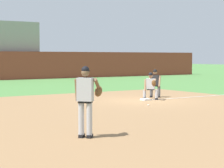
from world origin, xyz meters
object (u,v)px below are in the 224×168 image
at_px(first_base_bag, 145,100).
at_px(baseball, 148,105).
at_px(first_baseman, 151,85).
at_px(pitcher, 86,97).
at_px(umpire, 155,82).

height_order(first_base_bag, baseball, first_base_bag).
relative_size(first_base_bag, first_baseman, 0.28).
bearing_deg(pitcher, first_baseman, 42.20).
relative_size(baseball, first_baseman, 0.06).
bearing_deg(pitcher, first_base_bag, 43.30).
relative_size(first_base_bag, baseball, 5.14).
distance_m(first_base_bag, first_baseman, 0.82).
height_order(first_base_bag, umpire, umpire).
bearing_deg(baseball, first_baseman, 49.25).
xyz_separation_m(pitcher, first_baseman, (7.68, 6.97, -0.33)).
distance_m(first_baseman, umpire, 1.28).
bearing_deg(first_base_bag, baseball, -124.80).
relative_size(baseball, umpire, 0.05).
bearing_deg(baseball, umpire, 46.72).
xyz_separation_m(first_base_bag, first_baseman, (0.43, 0.13, 0.69)).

